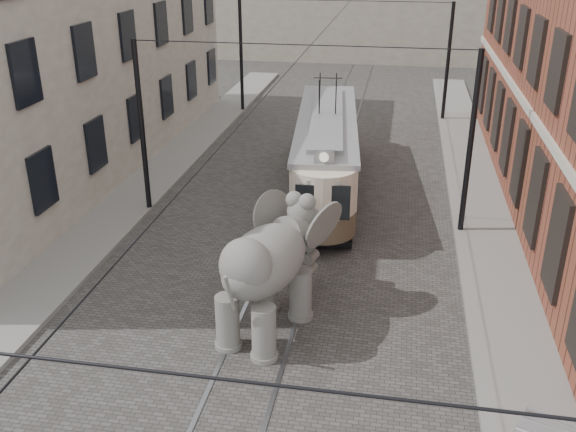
# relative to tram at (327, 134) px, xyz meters

# --- Properties ---
(ground) EXTENTS (120.00, 120.00, 0.00)m
(ground) POSITION_rel_tram_xyz_m (-0.32, -9.31, -2.16)
(ground) COLOR #454240
(tram_rails) EXTENTS (1.54, 80.00, 0.02)m
(tram_rails) POSITION_rel_tram_xyz_m (-0.32, -9.31, -2.15)
(tram_rails) COLOR slate
(tram_rails) RESTS_ON ground
(sidewalk_right) EXTENTS (2.00, 60.00, 0.15)m
(sidewalk_right) POSITION_rel_tram_xyz_m (5.68, -9.31, -2.08)
(sidewalk_right) COLOR slate
(sidewalk_right) RESTS_ON ground
(sidewalk_left) EXTENTS (2.00, 60.00, 0.15)m
(sidewalk_left) POSITION_rel_tram_xyz_m (-6.82, -9.31, -2.08)
(sidewalk_left) COLOR slate
(sidewalk_left) RESTS_ON ground
(stucco_building) EXTENTS (7.00, 24.00, 10.00)m
(stucco_building) POSITION_rel_tram_xyz_m (-11.32, 0.69, 2.84)
(stucco_building) COLOR gray
(stucco_building) RESTS_ON ground
(catenary) EXTENTS (11.00, 30.20, 6.00)m
(catenary) POSITION_rel_tram_xyz_m (-0.52, -4.31, 0.84)
(catenary) COLOR black
(catenary) RESTS_ON ground
(tram) EXTENTS (3.33, 11.05, 4.32)m
(tram) POSITION_rel_tram_xyz_m (0.00, 0.00, 0.00)
(tram) COLOR beige
(tram) RESTS_ON ground
(elephant) EXTENTS (4.08, 5.58, 3.06)m
(elephant) POSITION_rel_tram_xyz_m (-0.27, -10.01, -0.63)
(elephant) COLOR #63615C
(elephant) RESTS_ON ground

